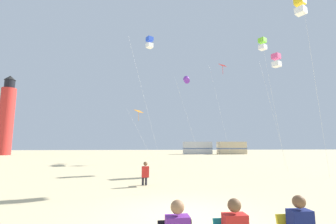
{
  "coord_description": "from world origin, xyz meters",
  "views": [
    {
      "loc": [
        -1.2,
        -6.61,
        1.94
      ],
      "look_at": [
        0.52,
        8.39,
        4.1
      ],
      "focal_mm": 25.09,
      "sensor_mm": 36.0,
      "label": 1
    }
  ],
  "objects": [
    {
      "name": "ground",
      "position": [
        0.0,
        0.0,
        0.0
      ],
      "size": [
        200.0,
        200.0,
        0.0
      ],
      "primitive_type": "plane",
      "color": "beige"
    },
    {
      "name": "kite_flyer_standing",
      "position": [
        -0.97,
        5.13,
        0.61
      ],
      "size": [
        0.36,
        0.53,
        1.16
      ],
      "rotation": [
        0.0,
        0.0,
        3.23
      ],
      "color": "red",
      "rests_on": "ground"
    },
    {
      "name": "kite_box_lime",
      "position": [
        10.39,
        13.8,
        11.68
      ],
      "size": [
        1.78,
        1.49,
        12.28
      ],
      "color": "silver",
      "rests_on": "ground"
    },
    {
      "name": "kite_diamond_orange",
      "position": [
        -1.51,
        22.2,
        5.91
      ],
      "size": [
        3.23,
        2.5,
        6.34
      ],
      "color": "silver",
      "rests_on": "ground"
    },
    {
      "name": "kite_box_rainbow",
      "position": [
        10.26,
        11.53,
        9.18
      ],
      "size": [
        1.7,
        1.77,
        9.77
      ],
      "color": "silver",
      "rests_on": "ground"
    },
    {
      "name": "kite_box_blue",
      "position": [
        -0.48,
        16.45,
        12.47
      ],
      "size": [
        3.27,
        2.52,
        13.08
      ],
      "color": "silver",
      "rests_on": "ground"
    },
    {
      "name": "kite_box_gold",
      "position": [
        9.52,
        7.15,
        11.37
      ],
      "size": [
        1.13,
        1.13,
        11.97
      ],
      "color": "silver",
      "rests_on": "ground"
    },
    {
      "name": "kite_tube_violet",
      "position": [
        4.4,
        21.79,
        10.2
      ],
      "size": [
        3.02,
        2.99,
        10.91
      ],
      "color": "silver",
      "rests_on": "ground"
    },
    {
      "name": "kite_diamond_scarlet",
      "position": [
        9.36,
        22.29,
        11.88
      ],
      "size": [
        2.54,
        2.54,
        12.72
      ],
      "color": "silver",
      "rests_on": "ground"
    },
    {
      "name": "lighthouse_distant",
      "position": [
        -29.26,
        45.62,
        7.84
      ],
      "size": [
        2.8,
        2.8,
        16.8
      ],
      "color": "red",
      "rests_on": "ground"
    },
    {
      "name": "rv_van_silver",
      "position": [
        11.76,
        46.83,
        1.39
      ],
      "size": [
        6.49,
        2.49,
        2.8
      ],
      "rotation": [
        0.0,
        0.0,
        0.02
      ],
      "color": "#B7BABF",
      "rests_on": "ground"
    },
    {
      "name": "rv_van_tan",
      "position": [
        19.48,
        45.69,
        1.39
      ],
      "size": [
        6.56,
        2.69,
        2.8
      ],
      "rotation": [
        0.0,
        0.0,
        0.06
      ],
      "color": "#C6B28C",
      "rests_on": "ground"
    }
  ]
}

